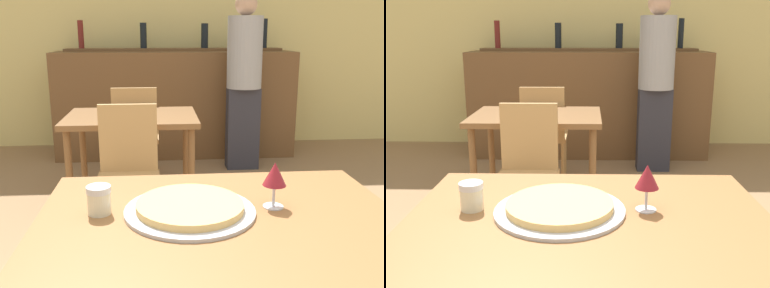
# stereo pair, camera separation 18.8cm
# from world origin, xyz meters

# --- Properties ---
(wall_back) EXTENTS (8.00, 0.05, 2.80)m
(wall_back) POSITION_xyz_m (0.00, 3.97, 1.40)
(wall_back) COLOR #EAD684
(wall_back) RESTS_ON ground_plane
(dining_table_near) EXTENTS (1.19, 0.86, 0.77)m
(dining_table_near) POSITION_xyz_m (0.00, 0.00, 0.69)
(dining_table_near) COLOR brown
(dining_table_near) RESTS_ON ground_plane
(dining_table_far) EXTENTS (0.97, 0.70, 0.75)m
(dining_table_far) POSITION_xyz_m (-0.39, 1.90, 0.65)
(dining_table_far) COLOR brown
(dining_table_far) RESTS_ON ground_plane
(bar_counter) EXTENTS (2.60, 0.56, 1.15)m
(bar_counter) POSITION_xyz_m (0.00, 3.47, 0.57)
(bar_counter) COLOR brown
(bar_counter) RESTS_ON ground_plane
(bar_back_shelf) EXTENTS (2.39, 0.24, 0.35)m
(bar_back_shelf) POSITION_xyz_m (0.01, 3.61, 1.20)
(bar_back_shelf) COLOR brown
(bar_back_shelf) RESTS_ON bar_counter
(chair_far_side_front) EXTENTS (0.40, 0.40, 0.90)m
(chair_far_side_front) POSITION_xyz_m (-0.39, 1.38, 0.52)
(chair_far_side_front) COLOR tan
(chair_far_side_front) RESTS_ON ground_plane
(chair_far_side_back) EXTENTS (0.40, 0.40, 0.90)m
(chair_far_side_back) POSITION_xyz_m (-0.39, 2.42, 0.52)
(chair_far_side_back) COLOR tan
(chair_far_side_back) RESTS_ON ground_plane
(pizza_tray) EXTENTS (0.43, 0.43, 0.04)m
(pizza_tray) POSITION_xyz_m (-0.10, 0.04, 0.79)
(pizza_tray) COLOR #B7B7BC
(pizza_tray) RESTS_ON dining_table_near
(cheese_shaker) EXTENTS (0.08, 0.08, 0.10)m
(cheese_shaker) POSITION_xyz_m (-0.39, 0.05, 0.82)
(cheese_shaker) COLOR beige
(cheese_shaker) RESTS_ON dining_table_near
(person_standing) EXTENTS (0.34, 0.34, 1.71)m
(person_standing) POSITION_xyz_m (0.65, 2.89, 0.93)
(person_standing) COLOR #2D2D38
(person_standing) RESTS_ON ground_plane
(wine_glass) EXTENTS (0.08, 0.08, 0.16)m
(wine_glass) POSITION_xyz_m (0.19, 0.06, 0.89)
(wine_glass) COLOR silver
(wine_glass) RESTS_ON dining_table_near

